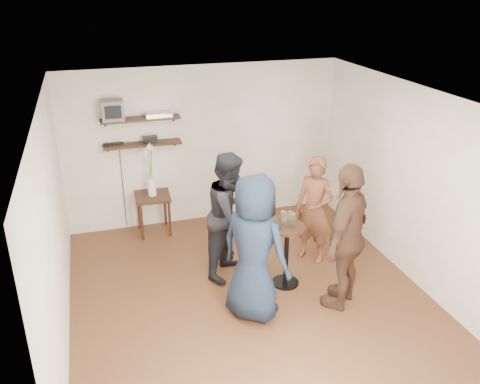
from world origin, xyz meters
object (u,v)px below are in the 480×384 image
Objects in this scene: crt_monitor at (112,110)px; person_navy at (254,248)px; side_table at (153,201)px; person_brown at (347,237)px; person_plaid at (314,210)px; radio at (150,139)px; drinks_table at (287,247)px; dvd_deck at (159,114)px; person_dark at (231,215)px.

crt_monitor is 3.20m from person_navy.
side_table is 0.35× the size of person_brown.
side_table is 0.41× the size of person_plaid.
crt_monitor reaches higher than person_navy.
radio reaches higher than drinks_table.
person_brown is (0.53, -0.60, 0.38)m from drinks_table.
dvd_deck reaches higher than person_dark.
crt_monitor is 3.31m from person_plaid.
crt_monitor is 1.45× the size of radio.
person_dark is (-0.61, 0.51, 0.32)m from drinks_table.
person_plaid is 1.23m from person_dark.
drinks_table is 0.83m from person_plaid.
side_table is 2.50m from drinks_table.
person_brown reaches higher than person_navy.
drinks_table is at bearing -90.00° from person_brown.
person_dark is at bearing -39.52° from person_navy.
side_table is 0.36× the size of person_navy.
dvd_deck is 1.38m from side_table.
crt_monitor is 2.43m from person_dark.
person_navy is at bearing -73.30° from radio.
side_table is (-0.05, -0.17, -0.97)m from radio.
drinks_table is at bearing -53.82° from side_table.
person_dark is at bearing -64.06° from radio.
drinks_table is (1.27, -2.19, -1.34)m from dvd_deck.
dvd_deck is at bearing 0.00° from crt_monitor.
person_dark is 1.02m from person_navy.
person_dark is at bearing 140.00° from drinks_table.
person_navy reaches higher than person_dark.
person_plaid is at bearing -50.19° from person_dark.
person_navy is at bearing -90.30° from person_plaid.
drinks_table is (1.43, -2.19, -0.96)m from radio.
person_navy is (0.81, -2.70, -0.60)m from radio.
side_table is 1.77m from person_dark.
side_table is 2.59m from person_plaid.
person_brown is at bearing -54.96° from radio.
side_table is 3.32m from person_brown.
person_navy is at bearing -71.24° from side_table.
drinks_table is 0.86m from person_dark.
radio is 0.99m from side_table.
person_navy is at bearing -140.48° from person_dark.
person_brown reaches higher than radio.
dvd_deck is 0.41m from radio.
dvd_deck is at bearing 40.83° from side_table.
side_table is (-0.20, -0.17, -1.35)m from dvd_deck.
radio is 2.75m from person_plaid.
dvd_deck is at bearing -171.35° from person_plaid.
crt_monitor is at bearing -12.74° from person_navy.
person_dark is at bearing -85.74° from person_brown.
person_navy is at bearing -46.22° from person_brown.
side_table is at bearing -105.14° from radio.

